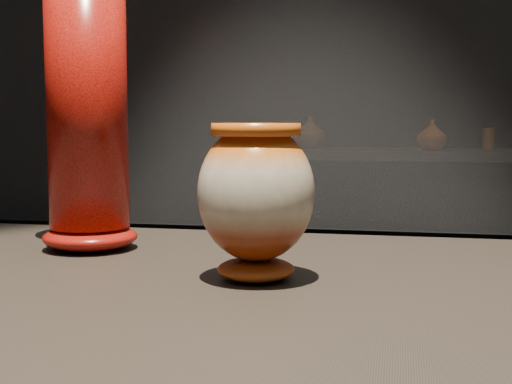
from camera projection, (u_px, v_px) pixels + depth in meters
main_vase at (256, 195)px, 0.80m from camera, size 0.15×0.15×0.18m
tall_vase at (87, 105)px, 0.98m from camera, size 0.17×0.17×0.42m
back_shelf at (396, 195)px, 4.16m from camera, size 2.00×0.60×0.90m
back_vase_left at (310, 132)px, 4.28m from camera, size 0.25×0.25×0.19m
back_vase_mid at (432, 135)px, 4.03m from camera, size 0.22×0.22×0.17m
back_vase_right at (488, 139)px, 4.00m from camera, size 0.07×0.07×0.13m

